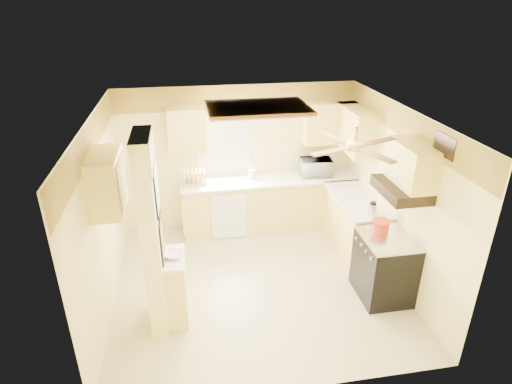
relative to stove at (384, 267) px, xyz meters
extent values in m
plane|color=beige|center=(-1.67, 0.55, -0.46)|extent=(4.00, 4.00, 0.00)
plane|color=white|center=(-1.67, 0.55, 2.04)|extent=(4.00, 4.00, 0.00)
plane|color=#F7E996|center=(-1.67, 2.45, 0.79)|extent=(4.00, 0.00, 4.00)
plane|color=#F7E996|center=(-1.67, -1.35, 0.79)|extent=(4.00, 0.00, 4.00)
plane|color=#F7E996|center=(-3.67, 0.55, 0.79)|extent=(0.00, 3.80, 3.80)
plane|color=#F7E996|center=(0.33, 0.55, 0.79)|extent=(0.00, 3.80, 3.80)
cube|color=yellow|center=(-1.67, 2.43, 1.84)|extent=(4.00, 0.02, 0.40)
cube|color=#F7E996|center=(-3.02, 0.00, 0.79)|extent=(0.20, 0.70, 2.50)
cube|color=#F2D369|center=(-2.80, 0.00, -0.01)|extent=(0.25, 0.55, 0.90)
cube|color=white|center=(-2.80, 0.00, 0.46)|extent=(0.28, 0.58, 0.04)
cube|color=#F2D369|center=(-1.17, 2.15, -0.01)|extent=(3.00, 0.60, 0.90)
cube|color=#F2D369|center=(0.03, 1.15, -0.01)|extent=(0.60, 1.40, 0.90)
cube|color=white|center=(-1.17, 2.14, 0.46)|extent=(3.04, 0.64, 0.04)
cube|color=white|center=(0.02, 1.15, 0.46)|extent=(0.64, 1.44, 0.04)
cube|color=white|center=(-1.92, 1.84, -0.03)|extent=(0.58, 0.02, 0.80)
cube|color=white|center=(-1.92, 2.44, 1.09)|extent=(0.92, 0.02, 1.02)
cube|color=white|center=(-1.92, 2.44, 1.09)|extent=(0.80, 0.02, 0.90)
cube|color=#F2D369|center=(-2.52, 2.27, 1.39)|extent=(0.60, 0.35, 0.70)
cube|color=#F2D369|center=(-0.12, 2.27, 1.39)|extent=(0.90, 0.35, 0.70)
cube|color=#F2D369|center=(0.16, 1.80, 1.39)|extent=(0.35, 1.00, 0.70)
cube|color=#F2D369|center=(-3.49, 0.30, 1.39)|extent=(0.35, 0.75, 0.70)
cube|color=#F2D369|center=(0.16, 0.00, 1.49)|extent=(0.35, 0.76, 0.52)
cube|color=black|center=(0.00, 0.00, -0.01)|extent=(0.65, 0.76, 0.90)
cube|color=silver|center=(0.00, 0.00, 0.44)|extent=(0.66, 0.77, 0.02)
cylinder|color=silver|center=(-0.33, -0.25, 0.34)|extent=(0.03, 0.05, 0.05)
cylinder|color=silver|center=(-0.33, -0.08, 0.34)|extent=(0.03, 0.05, 0.05)
cylinder|color=silver|center=(-0.33, 0.08, 0.34)|extent=(0.03, 0.05, 0.05)
cylinder|color=silver|center=(-0.33, 0.25, 0.34)|extent=(0.03, 0.05, 0.05)
cube|color=black|center=(0.07, 0.00, 1.16)|extent=(0.50, 0.76, 0.14)
cube|color=black|center=(-2.91, 0.00, 1.39)|extent=(0.02, 0.42, 0.57)
cube|color=white|center=(-2.90, 0.00, 1.39)|extent=(0.01, 0.37, 0.52)
cube|color=black|center=(-2.91, 0.00, 0.74)|extent=(0.02, 0.42, 0.57)
cube|color=yellow|center=(-2.90, 0.00, 0.74)|extent=(0.01, 0.37, 0.52)
cube|color=brown|center=(-1.57, 1.05, 2.00)|extent=(1.35, 0.95, 0.06)
cube|color=white|center=(-1.57, 1.05, 1.97)|extent=(1.15, 0.75, 0.02)
cylinder|color=gold|center=(-0.67, -0.15, 1.96)|extent=(0.04, 0.04, 0.16)
cylinder|color=gold|center=(-0.67, -0.15, 1.82)|extent=(0.18, 0.18, 0.08)
cube|color=brown|center=(-0.37, -0.04, 1.82)|extent=(0.55, 0.28, 0.01)
cube|color=brown|center=(-0.78, 0.15, 1.82)|extent=(0.28, 0.55, 0.01)
cube|color=brown|center=(-0.97, -0.26, 1.82)|extent=(0.55, 0.28, 0.01)
cube|color=brown|center=(-0.56, -0.45, 1.82)|extent=(0.28, 0.55, 0.01)
cube|color=black|center=(0.31, -0.35, 1.84)|extent=(0.02, 0.40, 0.25)
imported|color=white|center=(-0.34, 2.18, 0.63)|extent=(0.56, 0.41, 0.29)
imported|color=white|center=(-2.79, 0.00, 0.51)|extent=(0.28, 0.28, 0.06)
cylinder|color=red|center=(-0.03, 0.20, 0.53)|extent=(0.22, 0.22, 0.14)
cylinder|color=red|center=(-0.03, 0.20, 0.60)|extent=(0.24, 0.24, 0.02)
cylinder|color=silver|center=(0.04, 0.62, 0.57)|extent=(0.13, 0.13, 0.17)
cylinder|color=black|center=(0.04, 0.62, 0.66)|extent=(0.09, 0.09, 0.03)
cube|color=#DAB87E|center=(-2.44, 2.16, 0.50)|extent=(0.40, 0.30, 0.04)
cube|color=#DAB87E|center=(-2.61, 2.16, 0.59)|extent=(0.02, 0.26, 0.22)
cube|color=#DAB87E|center=(-2.54, 2.16, 0.59)|extent=(0.02, 0.26, 0.22)
cube|color=#DAB87E|center=(-2.48, 2.16, 0.59)|extent=(0.02, 0.26, 0.22)
cube|color=#DAB87E|center=(-2.41, 2.16, 0.59)|extent=(0.02, 0.26, 0.22)
cube|color=#DAB87E|center=(-2.34, 2.16, 0.59)|extent=(0.02, 0.26, 0.22)
cube|color=#DAB87E|center=(-2.28, 2.16, 0.59)|extent=(0.02, 0.26, 0.22)
cylinder|color=white|center=(-2.54, 2.16, 0.59)|extent=(0.02, 0.22, 0.22)
cylinder|color=white|center=(-2.41, 2.16, 0.59)|extent=(0.02, 0.22, 0.22)
cylinder|color=white|center=(-1.46, 2.22, 0.56)|extent=(0.12, 0.12, 0.16)
cylinder|color=#DAB87E|center=(-1.43, 2.22, 0.60)|extent=(0.01, 0.01, 0.25)
cylinder|color=#DAB87E|center=(-1.46, 2.24, 0.60)|extent=(0.01, 0.01, 0.25)
cylinder|color=#DAB87E|center=(-1.48, 2.21, 0.60)|extent=(0.01, 0.01, 0.25)
cylinder|color=#DAB87E|center=(-1.45, 2.19, 0.60)|extent=(0.01, 0.01, 0.25)
camera|label=1|loc=(-2.54, -4.47, 3.40)|focal=30.00mm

